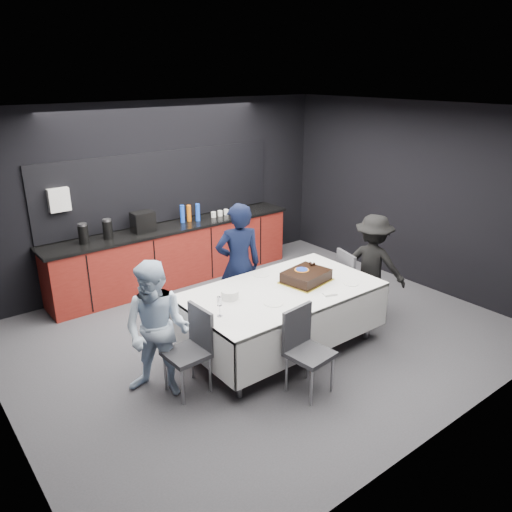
{
  "coord_description": "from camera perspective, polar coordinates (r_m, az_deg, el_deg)",
  "views": [
    {
      "loc": [
        -3.55,
        -4.46,
        3.21
      ],
      "look_at": [
        0.0,
        0.1,
        1.05
      ],
      "focal_mm": 35.0,
      "sensor_mm": 36.0,
      "label": 1
    }
  ],
  "objects": [
    {
      "name": "ground",
      "position": [
        6.54,
        0.54,
        -8.89
      ],
      "size": [
        6.0,
        6.0,
        0.0
      ],
      "primitive_type": "plane",
      "color": "#414146",
      "rests_on": "ground"
    },
    {
      "name": "room_shell",
      "position": [
        5.86,
        0.61,
        7.16
      ],
      "size": [
        6.04,
        5.04,
        2.82
      ],
      "color": "white",
      "rests_on": "ground"
    },
    {
      "name": "kitchenette",
      "position": [
        8.01,
        -9.43,
        0.75
      ],
      "size": [
        4.1,
        0.64,
        2.05
      ],
      "color": "maroon",
      "rests_on": "ground"
    },
    {
      "name": "party_table",
      "position": [
        5.97,
        2.96,
        -5.01
      ],
      "size": [
        2.32,
        1.32,
        0.78
      ],
      "color": "#99999E",
      "rests_on": "ground"
    },
    {
      "name": "cake_assembly",
      "position": [
        6.11,
        5.75,
        -2.32
      ],
      "size": [
        0.64,
        0.55,
        0.18
      ],
      "color": "gold",
      "rests_on": "party_table"
    },
    {
      "name": "plate_stack",
      "position": [
        5.66,
        -3.02,
        -4.39
      ],
      "size": [
        0.2,
        0.2,
        0.1
      ],
      "primitive_type": "cylinder",
      "color": "white",
      "rests_on": "party_table"
    },
    {
      "name": "loose_plate_near",
      "position": [
        5.56,
        2.02,
        -5.38
      ],
      "size": [
        0.22,
        0.22,
        0.01
      ],
      "primitive_type": "cylinder",
      "color": "white",
      "rests_on": "party_table"
    },
    {
      "name": "loose_plate_right_a",
      "position": [
        6.42,
        6.48,
        -1.86
      ],
      "size": [
        0.2,
        0.2,
        0.01
      ],
      "primitive_type": "cylinder",
      "color": "white",
      "rests_on": "party_table"
    },
    {
      "name": "loose_plate_right_b",
      "position": [
        6.16,
        10.82,
        -3.09
      ],
      "size": [
        0.19,
        0.19,
        0.01
      ],
      "primitive_type": "cylinder",
      "color": "white",
      "rests_on": "party_table"
    },
    {
      "name": "loose_plate_far",
      "position": [
        6.3,
        0.61,
        -2.15
      ],
      "size": [
        0.2,
        0.2,
        0.01
      ],
      "primitive_type": "cylinder",
      "color": "white",
      "rests_on": "party_table"
    },
    {
      "name": "fork_pile",
      "position": [
        5.82,
        8.42,
        -4.28
      ],
      "size": [
        0.18,
        0.14,
        0.02
      ],
      "primitive_type": "cube",
      "rotation": [
        0.0,
        0.0,
        -0.37
      ],
      "color": "white",
      "rests_on": "party_table"
    },
    {
      "name": "champagne_flute",
      "position": [
        5.23,
        -4.2,
        -5.32
      ],
      "size": [
        0.06,
        0.06,
        0.22
      ],
      "color": "white",
      "rests_on": "party_table"
    },
    {
      "name": "chair_left",
      "position": [
        5.31,
        -7.25,
        -9.96
      ],
      "size": [
        0.44,
        0.44,
        0.92
      ],
      "color": "#313136",
      "rests_on": "ground"
    },
    {
      "name": "chair_right",
      "position": [
        6.96,
        10.87,
        -2.51
      ],
      "size": [
        0.51,
        0.51,
        0.92
      ],
      "color": "#313136",
      "rests_on": "ground"
    },
    {
      "name": "chair_near",
      "position": [
        5.29,
        5.55,
        -10.0
      ],
      "size": [
        0.46,
        0.46,
        0.92
      ],
      "color": "#313136",
      "rests_on": "ground"
    },
    {
      "name": "person_center",
      "position": [
        6.48,
        -2.0,
        -1.06
      ],
      "size": [
        0.71,
        0.58,
        1.66
      ],
      "primitive_type": "imported",
      "rotation": [
        0.0,
        0.0,
        2.79
      ],
      "color": "black",
      "rests_on": "ground"
    },
    {
      "name": "person_left",
      "position": [
        5.2,
        -11.24,
        -8.33
      ],
      "size": [
        0.89,
        0.91,
        1.47
      ],
      "primitive_type": "imported",
      "rotation": [
        0.0,
        0.0,
        -0.88
      ],
      "color": "silver",
      "rests_on": "ground"
    },
    {
      "name": "person_right",
      "position": [
        7.0,
        13.14,
        -1.0
      ],
      "size": [
        0.86,
        1.05,
        1.42
      ],
      "primitive_type": "imported",
      "rotation": [
        0.0,
        0.0,
        2.01
      ],
      "color": "black",
      "rests_on": "ground"
    }
  ]
}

